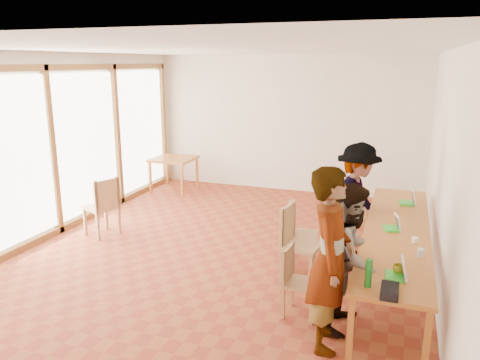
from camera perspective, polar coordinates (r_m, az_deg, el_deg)
The scene contains 24 objects.
ground at distance 7.16m, azimuth -2.53°, elevation -9.13°, with size 8.00×8.00×0.00m, color #974524.
wall_back at distance 10.48m, azimuth 5.69°, elevation 6.80°, with size 6.00×0.10×3.00m, color white.
wall_right at distance 6.25m, azimuth 23.72°, elevation 0.65°, with size 0.10×8.00×3.00m, color white.
window_wall at distance 8.28m, azimuth -22.03°, elevation 3.88°, with size 0.10×8.00×3.00m, color white.
ceiling at distance 6.58m, azimuth -2.82°, elevation 15.79°, with size 6.00×8.00×0.04m, color white.
communal_table at distance 6.39m, azimuth 18.56°, elevation -6.05°, with size 0.80×4.00×0.75m.
side_table at distance 10.62m, azimuth -8.08°, elevation 2.28°, with size 0.90×0.90×0.75m.
chair_near at distance 5.46m, azimuth 6.66°, elevation -11.25°, with size 0.40×0.40×0.43m.
chair_mid at distance 6.26m, azimuth 6.67°, elevation -6.59°, with size 0.54×0.54×0.54m.
chair_far at distance 6.74m, azimuth 6.84°, elevation -5.62°, with size 0.49×0.49×0.49m.
chair_empty at distance 8.68m, azimuth 13.43°, elevation -1.79°, with size 0.45×0.45×0.44m.
chair_spare at distance 8.04m, azimuth -16.24°, elevation -2.43°, with size 0.61×0.61×0.53m.
person_near at distance 4.76m, azimuth 10.96°, elevation -9.49°, with size 0.69×0.45×1.88m, color gray.
person_mid at distance 5.22m, azimuth 13.34°, elevation -9.04°, with size 0.79×0.61×1.62m, color gray.
person_far at distance 6.95m, azimuth 14.05°, elevation -2.67°, with size 1.12×0.65×1.74m, color gray.
laptop_near at distance 4.98m, azimuth 18.83°, elevation -10.61°, with size 0.23×0.26×0.21m.
laptop_mid at distance 6.32m, azimuth 18.29°, elevation -5.29°, with size 0.25×0.27×0.20m.
laptop_far at distance 7.51m, azimuth 19.99°, elevation -2.30°, with size 0.26×0.29×0.23m.
yellow_mug at distance 5.08m, azimuth 18.82°, elevation -10.27°, with size 0.12×0.12×0.09m, color gold.
green_bottle at distance 4.68m, azimuth 15.40°, elevation -10.89°, with size 0.07×0.07×0.28m, color #196E23.
clear_glass at distance 5.57m, azimuth 21.17°, elevation -8.27°, with size 0.07×0.07×0.09m, color silver.
condiment_cup at distance 5.98m, azimuth 20.57°, elevation -6.85°, with size 0.08×0.08×0.06m, color white.
pink_phone at distance 4.97m, azimuth 19.51°, elevation -11.38°, with size 0.05×0.10×0.01m, color #DE4C73.
black_pouch at distance 4.61m, azimuth 17.78°, elevation -12.78°, with size 0.16×0.26×0.09m, color black.
Camera 1 is at (2.50, -6.09, 2.83)m, focal length 35.00 mm.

